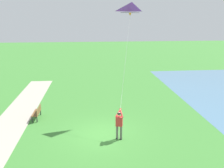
# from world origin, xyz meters

# --- Properties ---
(ground_plane) EXTENTS (120.00, 120.00, 0.00)m
(ground_plane) POSITION_xyz_m (0.00, 0.00, 0.00)
(ground_plane) COLOR #3D7F33
(person_kite_flyer) EXTENTS (0.50, 0.63, 1.83)m
(person_kite_flyer) POSITION_xyz_m (-0.99, 0.70, 1.05)
(person_kite_flyer) COLOR #232328
(person_kite_flyer) RESTS_ON ground
(flying_kite) EXTENTS (1.95, 3.78, 6.31)m
(flying_kite) POSITION_xyz_m (-2.25, -2.99, 7.63)
(flying_kite) COLOR purple
(park_bench_near_walkway) EXTENTS (0.45, 1.50, 0.88)m
(park_bench_near_walkway) POSITION_xyz_m (4.52, -2.99, 0.51)
(park_bench_near_walkway) COLOR brown
(park_bench_near_walkway) RESTS_ON ground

